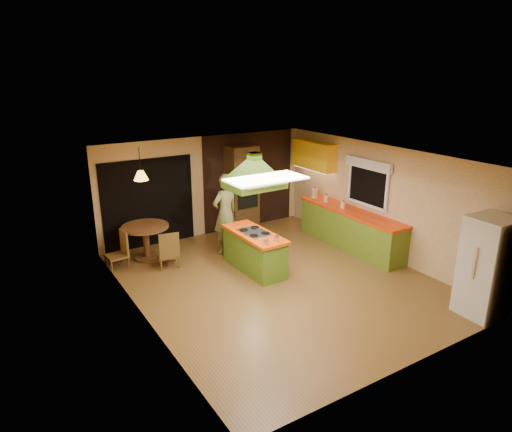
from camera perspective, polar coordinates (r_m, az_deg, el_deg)
ground at (r=9.27m, az=2.85°, el=-8.07°), size 6.50×6.50×0.00m
room_walls at (r=8.79m, az=2.98°, el=-0.74°), size 5.50×6.50×6.50m
ceiling_plane at (r=8.47m, az=3.12°, el=7.28°), size 6.50×6.50×0.00m
brick_panel at (r=12.05m, az=-0.88°, el=4.50°), size 2.64×0.03×2.50m
nook_opening at (r=10.99m, az=-13.26°, el=1.59°), size 2.20×0.03×2.10m
right_counter at (r=10.97m, az=11.70°, el=-1.57°), size 0.62×3.05×0.92m
upper_cabinets at (r=11.82m, az=7.26°, el=7.56°), size 0.34×1.40×0.70m
window_right at (r=10.64m, az=13.85°, el=5.01°), size 0.12×1.35×1.06m
fluor_panel at (r=6.90m, az=1.29°, el=4.67°), size 1.20×0.60×0.03m
kitchen_island at (r=9.57m, az=-0.19°, el=-4.40°), size 0.68×1.66×0.85m
range_hood at (r=9.03m, az=-0.21°, el=6.36°), size 1.12×0.82×0.80m
man at (r=10.33m, az=-3.86°, el=0.28°), size 0.75×0.57×1.86m
refrigerator at (r=8.67m, az=26.92°, el=-5.67°), size 0.75×0.72×1.76m
wall_oven at (r=11.66m, az=-1.79°, el=3.35°), size 0.74×0.61×2.23m
dining_table at (r=10.38m, az=-13.62°, el=-2.38°), size 1.03×1.03×0.77m
chair_left at (r=10.17m, az=-17.11°, el=-4.06°), size 0.46×0.46×0.77m
chair_near at (r=9.93m, az=-10.99°, el=-3.99°), size 0.51×0.51×0.81m
pendant_lamp at (r=10.00m, az=-14.19°, el=4.93°), size 0.32×0.32×0.20m
canister_large at (r=11.70m, az=7.33°, el=2.85°), size 0.17×0.17×0.23m
canister_medium at (r=11.37m, az=8.78°, el=2.17°), size 0.16×0.16×0.17m
canister_small at (r=10.94m, az=10.82°, el=1.38°), size 0.13×0.13×0.15m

